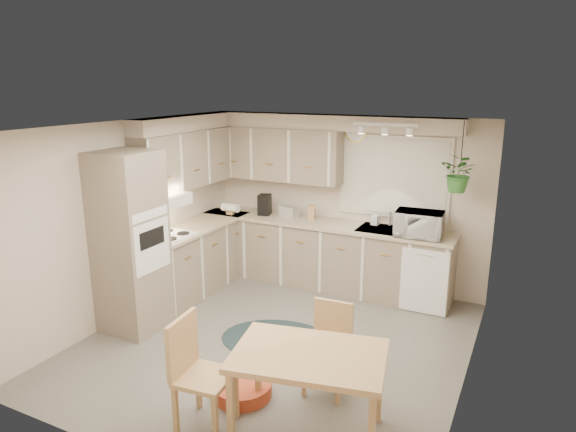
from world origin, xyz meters
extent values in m
plane|color=slate|center=(0.00, 0.00, 0.00)|extent=(4.20, 4.20, 0.00)
plane|color=silver|center=(0.00, 0.00, 2.40)|extent=(4.20, 4.20, 0.00)
cube|color=beige|center=(0.00, 2.10, 1.20)|extent=(4.00, 0.04, 2.40)
cube|color=beige|center=(0.00, -2.10, 1.20)|extent=(4.00, 0.04, 2.40)
cube|color=beige|center=(-2.00, 0.00, 1.20)|extent=(0.04, 4.20, 2.40)
cube|color=beige|center=(2.00, 0.00, 1.20)|extent=(0.04, 4.20, 2.40)
cube|color=gray|center=(-1.70, 0.88, 0.45)|extent=(0.60, 1.85, 0.90)
cube|color=gray|center=(-0.20, 1.80, 0.45)|extent=(3.60, 0.60, 0.90)
cube|color=tan|center=(-1.69, 0.88, 0.92)|extent=(0.64, 1.89, 0.04)
cube|color=tan|center=(-0.20, 1.79, 0.92)|extent=(3.64, 0.64, 0.04)
cube|color=gray|center=(-1.68, -0.38, 1.05)|extent=(0.65, 0.65, 2.10)
cube|color=white|center=(-1.35, -0.38, 1.05)|extent=(0.02, 0.56, 0.58)
cube|color=gray|center=(-1.82, 1.00, 1.83)|extent=(0.35, 2.00, 0.75)
cube|color=gray|center=(-1.00, 1.93, 1.83)|extent=(2.00, 0.35, 0.75)
cube|color=beige|center=(-1.85, 1.00, 2.30)|extent=(0.30, 2.00, 0.20)
cube|color=beige|center=(-0.20, 1.95, 2.30)|extent=(3.60, 0.30, 0.20)
cube|color=white|center=(-1.68, 0.30, 0.94)|extent=(0.52, 0.58, 0.02)
cube|color=white|center=(-1.70, 0.30, 1.40)|extent=(0.40, 0.60, 0.14)
cube|color=silver|center=(0.70, 2.07, 1.60)|extent=(1.40, 0.02, 1.00)
cube|color=beige|center=(0.70, 2.08, 1.60)|extent=(1.50, 0.02, 1.10)
cube|color=#B3B6BB|center=(0.70, 1.80, 0.90)|extent=(0.70, 0.48, 0.10)
cube|color=white|center=(1.30, 1.49, 0.42)|extent=(0.58, 0.02, 0.83)
cube|color=white|center=(0.70, 1.55, 2.33)|extent=(0.80, 0.04, 0.04)
cylinder|color=#DFC84E|center=(0.15, 2.07, 2.18)|extent=(0.30, 0.03, 0.30)
cube|color=tan|center=(0.96, -1.25, 0.38)|extent=(1.34, 1.03, 0.76)
cube|color=tan|center=(0.13, -1.50, 0.48)|extent=(0.49, 0.49, 0.96)
cube|color=tan|center=(0.85, -0.59, 0.42)|extent=(0.42, 0.42, 0.85)
ellipsoid|color=black|center=(-0.03, 0.08, 0.01)|extent=(1.46, 1.23, 0.01)
cylinder|color=#C13D26|center=(0.18, -1.01, 0.06)|extent=(0.69, 0.69, 0.13)
imported|color=white|center=(1.15, 1.70, 1.14)|extent=(0.60, 0.36, 0.39)
imported|color=white|center=(0.51, 1.95, 0.99)|extent=(0.12, 0.22, 0.10)
imported|color=#306F2C|center=(1.59, 1.70, 1.73)|extent=(0.54, 0.57, 0.36)
cube|color=black|center=(-1.12, 1.80, 1.09)|extent=(0.21, 0.24, 0.30)
cube|color=#B3B6BB|center=(-0.72, 1.82, 1.02)|extent=(0.30, 0.21, 0.16)
cube|color=tan|center=(-0.39, 1.85, 1.04)|extent=(0.11, 0.11, 0.20)
camera|label=1|loc=(2.43, -4.59, 2.84)|focal=32.00mm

